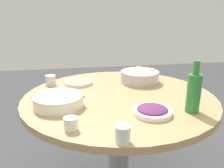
% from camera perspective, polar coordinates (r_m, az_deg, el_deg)
% --- Properties ---
extents(round_dining_table, '(1.21, 1.21, 0.76)m').
position_cam_1_polar(round_dining_table, '(1.55, 1.72, -7.01)').
color(round_dining_table, '#99999E').
rests_on(round_dining_table, ground).
extents(rice_bowl, '(0.29, 0.29, 0.09)m').
position_cam_1_polar(rice_bowl, '(1.77, 6.73, 1.82)').
color(rice_bowl, '#B2B5BA').
rests_on(rice_bowl, round_dining_table).
extents(soup_bowl, '(0.28, 0.30, 0.07)m').
position_cam_1_polar(soup_bowl, '(1.35, -12.84, -4.10)').
color(soup_bowl, white).
rests_on(soup_bowl, round_dining_table).
extents(dish_eggplant, '(0.20, 0.20, 0.04)m').
position_cam_1_polar(dish_eggplant, '(1.25, 9.74, -6.40)').
color(dish_eggplant, white).
rests_on(dish_eggplant, round_dining_table).
extents(dish_noodles, '(0.20, 0.20, 0.04)m').
position_cam_1_polar(dish_noodles, '(1.74, -8.11, 0.52)').
color(dish_noodles, silver).
rests_on(dish_noodles, round_dining_table).
extents(green_bottle, '(0.07, 0.07, 0.28)m').
position_cam_1_polar(green_bottle, '(1.30, 19.21, -1.81)').
color(green_bottle, '#2C823A').
rests_on(green_bottle, round_dining_table).
extents(tea_cup_near, '(0.06, 0.06, 0.06)m').
position_cam_1_polar(tea_cup_near, '(1.09, -9.99, -9.46)').
color(tea_cup_near, white).
rests_on(tea_cup_near, round_dining_table).
extents(tea_cup_far, '(0.06, 0.06, 0.07)m').
position_cam_1_polar(tea_cup_far, '(0.98, 2.60, -12.06)').
color(tea_cup_far, white).
rests_on(tea_cup_far, round_dining_table).
extents(tea_cup_side, '(0.07, 0.07, 0.07)m').
position_cam_1_polar(tea_cup_side, '(1.76, -14.67, 0.92)').
color(tea_cup_side, silver).
rests_on(tea_cup_side, round_dining_table).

